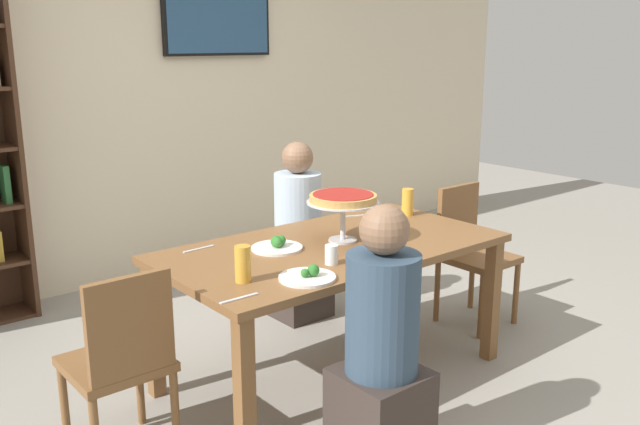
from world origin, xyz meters
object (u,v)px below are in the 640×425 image
(salad_plate_near_diner, at_px, (383,225))
(salad_plate_far_diner, at_px, (308,276))
(salad_plate_spare, at_px, (277,246))
(cutlery_knife_near, at_px, (199,249))
(television, at_px, (218,21))
(beer_glass_amber_short, at_px, (408,202))
(deep_dish_pizza_stand, at_px, (343,201))
(water_glass_clear_near, at_px, (331,255))
(chair_head_west, at_px, (122,357))
(cutlery_fork_far, at_px, (359,215))
(beer_glass_amber_tall, at_px, (243,264))
(cutlery_fork_near, at_px, (239,298))
(dining_table, at_px, (332,260))
(diner_far_right, at_px, (298,243))
(chair_head_east, at_px, (470,247))
(diner_near_left, at_px, (381,362))

(salad_plate_near_diner, distance_m, salad_plate_far_diner, 0.95)
(salad_plate_spare, distance_m, cutlery_knife_near, 0.40)
(television, distance_m, beer_glass_amber_short, 2.22)
(deep_dish_pizza_stand, bearing_deg, water_glass_clear_near, -139.32)
(chair_head_west, relative_size, cutlery_knife_near, 4.83)
(salad_plate_near_diner, height_order, cutlery_fork_far, salad_plate_near_diner)
(salad_plate_spare, distance_m, beer_glass_amber_tall, 0.49)
(beer_glass_amber_tall, bearing_deg, water_glass_clear_near, -7.83)
(deep_dish_pizza_stand, distance_m, cutlery_fork_near, 0.96)
(dining_table, relative_size, diner_far_right, 1.54)
(salad_plate_spare, relative_size, beer_glass_amber_tall, 1.60)
(diner_far_right, xyz_separation_m, salad_plate_spare, (-0.65, -0.67, 0.27))
(dining_table, xyz_separation_m, salad_plate_near_diner, (0.44, 0.07, 0.10))
(diner_far_right, bearing_deg, chair_head_east, 46.80)
(chair_head_west, relative_size, salad_plate_spare, 3.35)
(cutlery_fork_far, bearing_deg, beer_glass_amber_short, 166.67)
(dining_table, xyz_separation_m, cutlery_knife_near, (-0.58, 0.36, 0.09))
(television, bearing_deg, beer_glass_amber_short, -87.10)
(salad_plate_spare, bearing_deg, salad_plate_far_diner, -109.36)
(beer_glass_amber_tall, bearing_deg, diner_near_left, -64.05)
(beer_glass_amber_short, distance_m, cutlery_knife_near, 1.33)
(deep_dish_pizza_stand, xyz_separation_m, cutlery_fork_far, (0.42, 0.34, -0.21))
(chair_head_west, distance_m, cutlery_knife_near, 0.77)
(dining_table, xyz_separation_m, chair_head_west, (-1.18, -0.04, -0.17))
(chair_head_west, bearing_deg, beer_glass_amber_tall, -15.39)
(chair_head_west, relative_size, cutlery_fork_far, 4.83)
(diner_far_right, height_order, cutlery_fork_far, diner_far_right)
(salad_plate_spare, bearing_deg, chair_head_east, -3.18)
(dining_table, height_order, beer_glass_amber_short, beer_glass_amber_short)
(dining_table, bearing_deg, chair_head_west, -178.24)
(diner_far_right, height_order, beer_glass_amber_short, diner_far_right)
(dining_table, distance_m, television, 2.53)
(salad_plate_near_diner, bearing_deg, dining_table, -171.02)
(television, bearing_deg, chair_head_east, -75.54)
(chair_head_west, height_order, cutlery_fork_near, chair_head_west)
(cutlery_fork_near, xyz_separation_m, cutlery_fork_far, (1.29, 0.69, 0.00))
(diner_near_left, bearing_deg, deep_dish_pizza_stand, -31.08)
(beer_glass_amber_short, distance_m, water_glass_clear_near, 1.04)
(beer_glass_amber_tall, bearing_deg, cutlery_fork_near, -127.92)
(deep_dish_pizza_stand, bearing_deg, dining_table, -173.55)
(television, relative_size, chair_head_east, 1.06)
(beer_glass_amber_tall, distance_m, beer_glass_amber_short, 1.45)
(television, height_order, cutlery_knife_near, television)
(beer_glass_amber_short, bearing_deg, chair_head_west, -173.77)
(chair_head_west, height_order, salad_plate_spare, chair_head_west)
(chair_head_east, bearing_deg, salad_plate_near_diner, -2.94)
(deep_dish_pizza_stand, bearing_deg, beer_glass_amber_tall, -165.87)
(diner_near_left, bearing_deg, water_glass_clear_near, -18.36)
(salad_plate_near_diner, height_order, beer_glass_amber_short, beer_glass_amber_short)
(television, bearing_deg, chair_head_west, -130.36)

